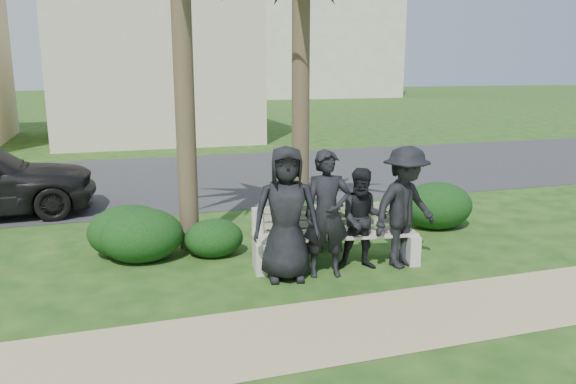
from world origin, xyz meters
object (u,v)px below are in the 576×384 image
object	(u,v)px
park_bench	(335,240)
man_a	(286,214)
man_b	(327,214)
man_c	(363,219)
man_d	(405,207)

from	to	relation	value
park_bench	man_a	size ratio (longest dim) A/B	1.35
park_bench	man_a	distance (m)	1.10
man_b	man_c	size ratio (longest dim) A/B	1.20
park_bench	man_b	xyz separation A→B (m)	(-0.29, -0.38, 0.52)
man_d	park_bench	bearing A→B (deg)	141.51
man_a	man_b	xyz separation A→B (m)	(0.59, -0.06, -0.04)
man_b	man_a	bearing A→B (deg)	-174.14
man_c	man_d	world-z (taller)	man_d
man_c	man_d	distance (m)	0.66
man_a	man_c	size ratio (longest dim) A/B	1.25
man_b	man_c	xyz separation A→B (m)	(0.62, 0.11, -0.16)
man_b	man_d	bearing A→B (deg)	11.71
man_a	man_b	distance (m)	0.60
man_b	man_c	distance (m)	0.65
park_bench	man_d	world-z (taller)	man_d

